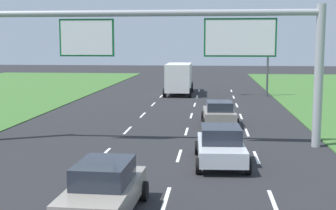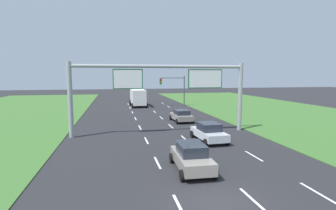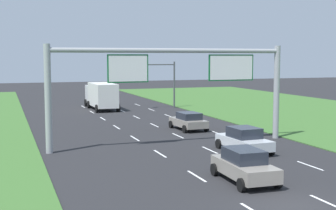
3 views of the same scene
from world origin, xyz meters
name	(u,v)px [view 1 (image 1 of 3)]	position (x,y,z in m)	size (l,w,h in m)	color
lane_dashes_inner_left	(104,154)	(-1.75, 12.00, 0.00)	(0.14, 62.40, 0.01)	white
lane_dashes_inner_right	(179,156)	(1.75, 12.00, 0.00)	(0.14, 62.40, 0.01)	white
lane_dashes_slip	(256,157)	(5.25, 12.00, 0.00)	(0.14, 62.40, 0.01)	white
car_near_red	(104,189)	(0.07, 4.25, 0.82)	(2.21, 4.25, 1.64)	gray
car_lead_silver	(221,145)	(3.61, 10.75, 0.80)	(2.35, 4.45, 1.62)	silver
car_mid_lane	(219,113)	(3.67, 20.53, 0.76)	(2.35, 4.07, 1.49)	gray
box_truck	(179,77)	(-0.16, 38.54, 1.69)	(2.78, 8.31, 3.11)	silver
sign_gantry	(154,48)	(0.30, 14.53, 4.88)	(17.24, 0.44, 7.00)	#9EA0A5
traffic_light_mast	(248,56)	(6.56, 37.04, 3.87)	(4.76, 0.49, 5.60)	#47494F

